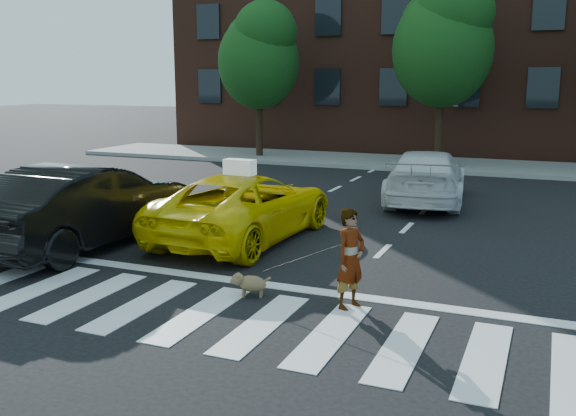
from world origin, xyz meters
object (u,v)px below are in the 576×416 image
Objects in this scene: white_suv at (426,177)px; tree_mid at (444,37)px; tree_left at (259,52)px; black_sedan at (85,205)px; woman at (351,259)px; dog at (249,283)px; taxi at (245,206)px.

tree_mid is at bearing -89.96° from white_suv.
black_sedan is (2.87, -14.50, -3.60)m from tree_left.
tree_mid is at bearing 28.20° from woman.
dog is (-1.61, -0.11, -0.54)m from woman.
tree_left is 1.30× the size of white_suv.
tree_left is 0.92× the size of tree_mid.
black_sedan is at bearing -78.79° from tree_left.
tree_left is 18.08m from dog.
black_sedan is at bearing 100.09° from woman.
tree_left reaches higher than woman.
woman is (0.54, -8.76, 0.03)m from white_suv.
tree_mid is 4.69× the size of woman.
tree_mid reaches higher than black_sedan.
tree_left reaches higher than black_sedan.
white_suv is at bearing -83.08° from tree_mid.
tree_left reaches higher than taxi.
woman is (8.90, -15.90, -3.68)m from tree_left.
white_suv is at bearing 26.66° from woman.
tree_mid is 15.74m from black_sedan.
woman is at bearing 138.48° from taxi.
tree_mid is (7.50, -0.00, 0.41)m from tree_left.
tree_left is 1.28× the size of taxi.
taxi is at bearing 56.37° from white_suv.
white_suv is at bearing -114.38° from taxi.
dog is (4.41, -1.51, -0.63)m from black_sedan.
woman reaches higher than taxi.
taxi is (5.57, -12.69, -3.74)m from tree_left.
taxi is 3.34× the size of woman.
tree_mid reaches higher than dog.
tree_mid is 1.42× the size of white_suv.
tree_mid reaches higher than taxi.
tree_left is 11.60m from white_suv.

